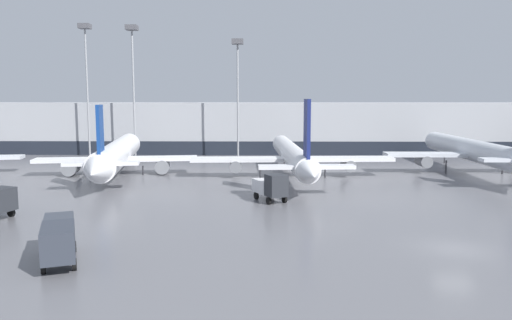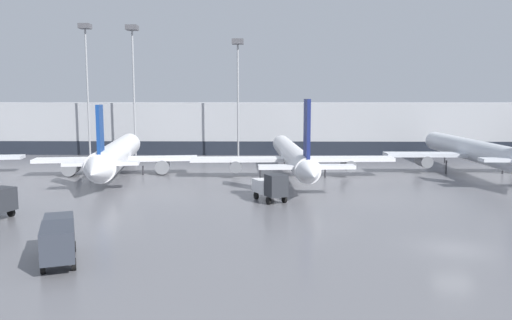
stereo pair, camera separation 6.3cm
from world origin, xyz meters
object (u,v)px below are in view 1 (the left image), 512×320
object	(u,v)px
parked_jet_3	(117,155)
service_truck_2	(59,237)
parked_jet_4	(292,155)
service_truck_0	(271,186)
apron_light_mast_1	(133,56)
apron_light_mast_4	(238,65)
apron_light_mast_0	(86,55)
parked_jet_0	(473,151)

from	to	relation	value
parked_jet_3	service_truck_2	world-z (taller)	parked_jet_3
parked_jet_4	service_truck_2	size ratio (longest dim) A/B	5.91
parked_jet_4	service_truck_0	size ratio (longest dim) A/B	7.83
parked_jet_4	parked_jet_3	bearing A→B (deg)	82.99
parked_jet_3	service_truck_0	world-z (taller)	parked_jet_3
parked_jet_3	parked_jet_4	bearing A→B (deg)	-102.66
apron_light_mast_1	apron_light_mast_4	world-z (taller)	apron_light_mast_1
service_truck_0	apron_light_mast_4	distance (m)	36.05
apron_light_mast_0	apron_light_mast_1	distance (m)	8.44
parked_jet_4	service_truck_2	xyz separation A→B (m)	(-15.90, -33.10, -1.18)
apron_light_mast_0	parked_jet_3	bearing A→B (deg)	-62.05
service_truck_0	apron_light_mast_0	xyz separation A→B (m)	(-30.06, 36.07, 15.41)
apron_light_mast_1	apron_light_mast_4	xyz separation A→B (m)	(16.98, -1.11, -1.57)
parked_jet_0	apron_light_mast_4	xyz separation A→B (m)	(-31.80, 14.33, 12.05)
service_truck_2	apron_light_mast_4	size ratio (longest dim) A/B	0.32
parked_jet_4	service_truck_2	distance (m)	36.74
parked_jet_3	apron_light_mast_4	distance (m)	25.46
service_truck_0	apron_light_mast_1	xyz separation A→B (m)	(-21.84, 34.18, 15.08)
apron_light_mast_1	apron_light_mast_4	bearing A→B (deg)	-3.74
parked_jet_4	apron_light_mast_4	world-z (taller)	apron_light_mast_4
parked_jet_0	parked_jet_3	bearing A→B (deg)	92.74
parked_jet_0	apron_light_mast_4	world-z (taller)	apron_light_mast_4
apron_light_mast_0	apron_light_mast_1	size ratio (longest dim) A/B	1.02
service_truck_0	apron_light_mast_0	size ratio (longest dim) A/B	0.21
parked_jet_0	service_truck_0	world-z (taller)	parked_jet_0
apron_light_mast_0	parked_jet_4	bearing A→B (deg)	-32.68
parked_jet_4	service_truck_2	bearing A→B (deg)	151.19
parked_jet_0	service_truck_2	size ratio (longest dim) A/B	5.88
service_truck_2	service_truck_0	bearing A→B (deg)	-56.51
parked_jet_3	apron_light_mast_0	distance (m)	26.41
apron_light_mast_0	apron_light_mast_4	xyz separation A→B (m)	(25.20, -3.00, -1.90)
parked_jet_4	apron_light_mast_4	distance (m)	23.22
parked_jet_0	apron_light_mast_4	bearing A→B (deg)	65.66
parked_jet_0	apron_light_mast_0	world-z (taller)	apron_light_mast_0
parked_jet_0	apron_light_mast_0	size ratio (longest dim) A/B	1.65
parked_jet_0	parked_jet_4	world-z (taller)	parked_jet_4
parked_jet_0	service_truck_0	distance (m)	32.85
apron_light_mast_4	apron_light_mast_1	bearing A→B (deg)	176.26
service_truck_2	apron_light_mast_0	world-z (taller)	apron_light_mast_0
parked_jet_4	apron_light_mast_0	distance (m)	41.62
apron_light_mast_0	apron_light_mast_4	size ratio (longest dim) A/B	1.15
parked_jet_3	apron_light_mast_0	bearing A→B (deg)	19.14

